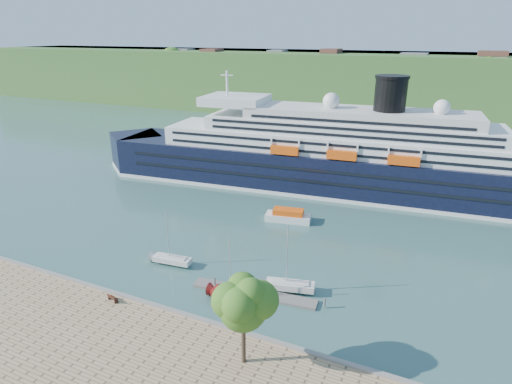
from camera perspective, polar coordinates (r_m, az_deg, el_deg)
name	(u,v)px	position (r m, az deg, el deg)	size (l,w,h in m)	color
ground	(179,319)	(52.98, -10.29, -16.33)	(400.00, 400.00, 0.00)	#335B55
far_hillside	(385,85)	(181.95, 16.84, 13.51)	(400.00, 50.00, 24.00)	#2D5421
quay_coping	(177,312)	(52.17, -10.50, -15.43)	(220.00, 0.50, 0.30)	slate
cruise_ship	(329,133)	(90.00, 9.73, 7.71)	(106.88, 15.56, 24.00)	black
park_bench	(113,297)	(55.82, -18.55, -13.19)	(1.54, 0.63, 0.99)	#3F1F12
promenade_tree	(243,317)	(42.13, -1.72, -16.35)	(6.29, 6.29, 10.42)	#2E5D18
floating_pontoon	(254,293)	(56.18, -0.28, -13.34)	(16.33, 2.00, 0.36)	slate
sailboat_white_near	(171,240)	(61.89, -11.31, -6.25)	(6.24, 1.73, 8.06)	silver
sailboat_red	(233,273)	(52.93, -3.05, -10.67)	(6.34, 1.76, 8.19)	maroon
sailboat_white_far	(291,261)	(54.66, 4.66, -9.17)	(6.93, 1.92, 8.95)	silver
tender_launch	(288,215)	(76.02, 4.31, -3.10)	(8.06, 2.76, 2.23)	#EC510D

